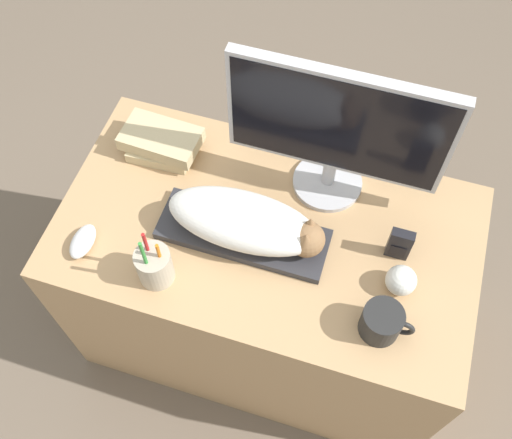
% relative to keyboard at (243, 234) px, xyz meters
% --- Properties ---
extents(ground_plane, '(12.00, 12.00, 0.00)m').
position_rel_keyboard_xyz_m(ground_plane, '(0.05, -0.28, -0.71)').
color(ground_plane, '#6B5B4C').
extents(desk, '(1.13, 0.63, 0.70)m').
position_rel_keyboard_xyz_m(desk, '(0.05, 0.04, -0.36)').
color(desk, tan).
rests_on(desk, ground_plane).
extents(keyboard, '(0.45, 0.15, 0.02)m').
position_rel_keyboard_xyz_m(keyboard, '(0.00, 0.00, 0.00)').
color(keyboard, '#2D2D33').
rests_on(keyboard, desk).
extents(cat, '(0.41, 0.17, 0.11)m').
position_rel_keyboard_xyz_m(cat, '(0.02, 0.00, 0.07)').
color(cat, white).
rests_on(cat, keyboard).
extents(monitor, '(0.56, 0.19, 0.43)m').
position_rel_keyboard_xyz_m(monitor, '(0.17, 0.23, 0.23)').
color(monitor, '#B7B7BC').
rests_on(monitor, desk).
extents(computer_mouse, '(0.06, 0.10, 0.04)m').
position_rel_keyboard_xyz_m(computer_mouse, '(-0.39, -0.15, 0.01)').
color(computer_mouse, silver).
rests_on(computer_mouse, desk).
extents(coffee_mug, '(0.13, 0.10, 0.09)m').
position_rel_keyboard_xyz_m(coffee_mug, '(0.39, -0.15, 0.03)').
color(coffee_mug, black).
rests_on(coffee_mug, desk).
extents(pen_cup, '(0.09, 0.09, 0.20)m').
position_rel_keyboard_xyz_m(pen_cup, '(-0.17, -0.17, 0.04)').
color(pen_cup, '#B2A893').
rests_on(pen_cup, desk).
extents(baseball, '(0.08, 0.08, 0.08)m').
position_rel_keyboard_xyz_m(baseball, '(0.42, -0.02, 0.03)').
color(baseball, silver).
rests_on(baseball, desk).
extents(phone, '(0.06, 0.03, 0.11)m').
position_rel_keyboard_xyz_m(phone, '(0.39, 0.07, 0.04)').
color(phone, black).
rests_on(phone, desk).
extents(book_stack, '(0.22, 0.14, 0.08)m').
position_rel_keyboard_xyz_m(book_stack, '(-0.31, 0.20, 0.03)').
color(book_stack, '#C6B284').
rests_on(book_stack, desk).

